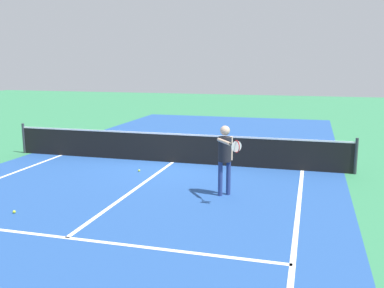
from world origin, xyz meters
name	(u,v)px	position (x,y,z in m)	size (l,w,h in m)	color
ground_plane	(173,162)	(0.00, 0.00, 0.00)	(60.00, 60.00, 0.00)	#337F51
court_surface_inbounds	(173,162)	(0.00, 0.00, 0.00)	(10.62, 24.40, 0.00)	#234C93
line_sideline_right	(294,253)	(4.11, -5.95, 0.00)	(0.10, 11.89, 0.01)	white
line_service_near	(67,238)	(0.00, -6.40, 0.00)	(8.22, 0.10, 0.01)	white
line_center_service	(134,190)	(0.00, -3.20, 0.00)	(0.10, 6.40, 0.01)	white
net	(173,148)	(0.00, 0.00, 0.49)	(11.29, 0.09, 1.07)	#33383D
player_near	(225,152)	(2.33, -3.04, 1.08)	(0.69, 1.12, 1.73)	navy
tennis_ball_mid_court	(14,212)	(-1.82, -5.52, 0.03)	(0.07, 0.07, 0.07)	#CCE033
tennis_ball_near_net	(139,171)	(-0.59, -1.42, 0.03)	(0.07, 0.07, 0.07)	#CCE033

